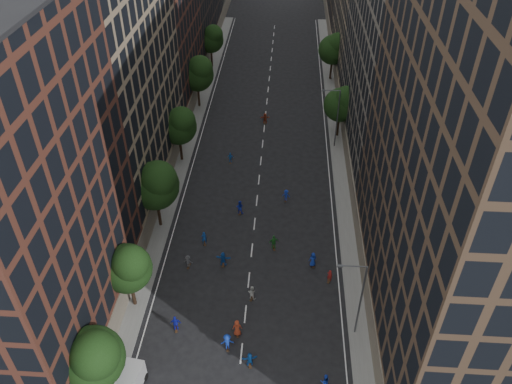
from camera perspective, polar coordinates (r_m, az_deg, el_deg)
ground at (r=70.39m, az=0.54°, el=3.36°), size 240.00×240.00×0.00m
sidewalk_left at (r=78.06m, az=-8.03°, el=6.81°), size 4.00×105.00×0.15m
sidewalk_right at (r=77.10m, az=9.86°, el=6.18°), size 4.00×105.00×0.15m
bldg_left_a at (r=44.09m, az=-27.25°, el=-1.34°), size 14.00×22.00×30.00m
bldg_left_b at (r=61.75m, az=-18.13°, el=14.29°), size 14.00×26.00×34.00m
bldg_left_c at (r=83.21m, az=-12.57°, el=18.90°), size 14.00×20.00×28.00m
bldg_right_a at (r=42.61m, az=25.03°, el=3.06°), size 14.00×30.00×36.00m
bldg_right_b at (r=68.08m, az=17.69°, el=16.07°), size 14.00×28.00×33.00m
tree_left_0 at (r=42.70m, az=-18.13°, el=-17.55°), size 5.20×5.20×8.83m
tree_left_1 at (r=48.86m, az=-14.41°, el=-8.31°), size 4.80×4.80×8.21m
tree_left_2 at (r=56.89m, az=-11.38°, el=0.91°), size 5.60×5.60×9.45m
tree_left_3 at (r=68.54m, az=-8.75°, el=7.60°), size 5.00×5.00×8.58m
tree_left_4 at (r=82.35m, az=-6.66°, el=13.39°), size 5.40×5.40×9.08m
tree_left_5 at (r=97.11m, az=-5.11°, el=17.09°), size 4.80×4.80×8.33m
tree_right_a at (r=74.62m, az=9.82°, el=9.97°), size 5.00×5.00×8.39m
tree_right_b at (r=92.61m, az=8.94°, el=15.93°), size 5.20×5.20×8.83m
streetlamp_near at (r=46.40m, az=11.67°, el=-11.63°), size 2.64×0.22×9.06m
streetlamp_far at (r=72.23m, az=9.13°, el=8.64°), size 2.64×0.22×9.06m
skater_2 at (r=46.05m, az=7.87°, el=-20.66°), size 0.85×0.68×1.68m
skater_3 at (r=47.82m, az=-3.30°, el=-16.76°), size 1.29×0.87×1.85m
skater_4 at (r=49.60m, az=-9.17°, el=-14.62°), size 1.10×0.55×1.81m
skater_5 at (r=46.89m, az=-0.72°, el=-18.61°), size 1.51×0.77×1.56m
skater_6 at (r=48.67m, az=-2.17°, el=-15.29°), size 0.99×0.72×1.88m
skater_7 at (r=53.66m, az=8.41°, el=-9.46°), size 0.65×0.54×1.53m
skater_8 at (r=51.45m, az=-0.49°, el=-11.46°), size 0.97×0.84×1.70m
skater_9 at (r=55.01m, az=-7.75°, el=-7.90°), size 1.05×0.68×1.54m
skater_10 at (r=56.44m, az=2.05°, el=-5.78°), size 1.18×0.73×1.87m
skater_11 at (r=54.72m, az=-3.78°, el=-7.67°), size 1.68×0.66×1.77m
skater_12 at (r=54.89m, az=6.51°, el=-7.70°), size 1.01×0.81×1.79m
skater_13 at (r=57.31m, az=-5.96°, el=-5.28°), size 0.74×0.61×1.74m
skater_14 at (r=61.10m, az=-1.87°, el=-1.77°), size 0.99×0.82×1.84m
skater_15 at (r=63.23m, az=3.45°, el=-0.40°), size 1.11×0.77×1.57m
skater_16 at (r=70.13m, az=-2.93°, el=3.90°), size 0.91×0.44×1.52m
skater_17 at (r=79.39m, az=1.04°, el=8.39°), size 1.58×0.63×1.66m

